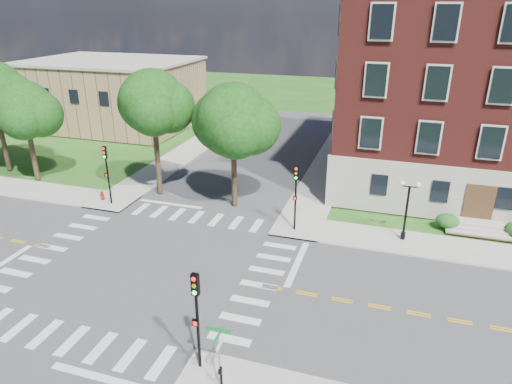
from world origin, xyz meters
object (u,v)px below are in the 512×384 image
(traffic_signal_se, at_px, (197,309))
(fire_hydrant, at_px, (102,196))
(traffic_signal_nw, at_px, (107,167))
(twin_lamp_west, at_px, (407,207))
(traffic_signal_ne, at_px, (296,190))
(street_sign_pole, at_px, (219,346))
(push_button_post, at_px, (221,377))

(traffic_signal_se, bearing_deg, fire_hydrant, 136.11)
(traffic_signal_nw, distance_m, fire_hydrant, 2.98)
(twin_lamp_west, bearing_deg, traffic_signal_ne, -173.28)
(traffic_signal_se, bearing_deg, twin_lamp_west, 60.92)
(street_sign_pole, bearing_deg, twin_lamp_west, 66.14)
(traffic_signal_se, height_order, push_button_post, traffic_signal_se)
(push_button_post, bearing_deg, twin_lamp_west, 66.48)
(traffic_signal_ne, bearing_deg, fire_hydrant, 178.41)
(twin_lamp_west, xyz_separation_m, fire_hydrant, (-23.65, -0.42, -2.06))
(traffic_signal_ne, bearing_deg, push_button_post, -88.43)
(push_button_post, distance_m, fire_hydrant, 22.85)
(traffic_signal_nw, xyz_separation_m, street_sign_pole, (15.47, -15.10, -0.88))
(push_button_post, bearing_deg, traffic_signal_ne, 91.57)
(traffic_signal_ne, bearing_deg, twin_lamp_west, 6.72)
(traffic_signal_nw, relative_size, twin_lamp_west, 1.13)
(street_sign_pole, height_order, push_button_post, street_sign_pole)
(traffic_signal_nw, bearing_deg, traffic_signal_ne, -0.02)
(traffic_signal_se, bearing_deg, push_button_post, -34.12)
(traffic_signal_nw, relative_size, push_button_post, 4.00)
(twin_lamp_west, bearing_deg, traffic_signal_nw, -177.79)
(twin_lamp_west, xyz_separation_m, street_sign_pole, (-7.06, -15.97, -0.21))
(fire_hydrant, bearing_deg, traffic_signal_nw, -21.73)
(traffic_signal_se, distance_m, push_button_post, 2.94)
(street_sign_pole, bearing_deg, fire_hydrant, 136.86)
(traffic_signal_ne, bearing_deg, traffic_signal_nw, 179.98)
(traffic_signal_se, bearing_deg, traffic_signal_nw, 134.81)
(push_button_post, height_order, fire_hydrant, push_button_post)
(fire_hydrant, bearing_deg, street_sign_pole, -43.14)
(street_sign_pole, distance_m, push_button_post, 1.52)
(traffic_signal_ne, distance_m, push_button_post, 15.37)
(push_button_post, bearing_deg, fire_hydrant, 136.83)
(traffic_signal_ne, xyz_separation_m, push_button_post, (0.42, -15.18, -2.39))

